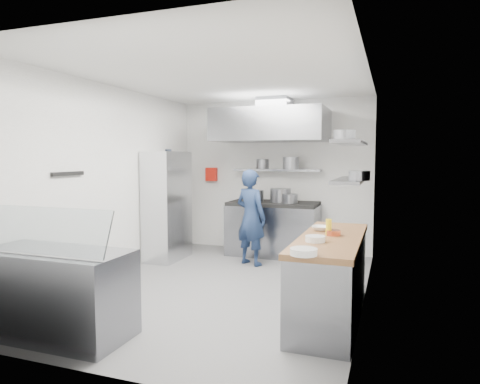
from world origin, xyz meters
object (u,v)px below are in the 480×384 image
at_px(chef, 251,217).
at_px(wire_rack, 167,206).
at_px(gas_range, 273,230).
at_px(display_case, 55,293).

distance_m(chef, wire_rack, 1.48).
height_order(gas_range, display_case, gas_range).
bearing_deg(display_case, wire_rack, 99.47).
bearing_deg(gas_range, display_case, -105.02).
bearing_deg(chef, gas_range, -79.51).
height_order(gas_range, wire_rack, wire_rack).
bearing_deg(gas_range, chef, -101.63).
bearing_deg(display_case, gas_range, 74.98).
relative_size(chef, display_case, 1.04).
relative_size(gas_range, display_case, 1.07).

